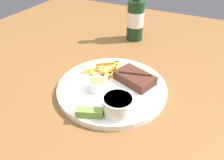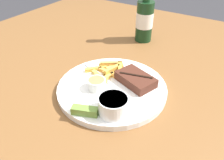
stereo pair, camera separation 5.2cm
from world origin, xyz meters
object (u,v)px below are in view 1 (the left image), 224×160
coleslaw_cup (118,104)px  dipping_sauce_cup (97,84)px  dinner_plate (112,88)px  steak_portion (135,78)px  fork_utensil (94,73)px  beer_bottle (135,18)px  pickle_spear (90,113)px

coleslaw_cup → dipping_sauce_cup: 0.11m
dipping_sauce_cup → dinner_plate: bearing=48.2°
steak_portion → fork_utensil: (-0.13, -0.02, -0.01)m
coleslaw_cup → dipping_sauce_cup: size_ratio=1.46×
fork_utensil → beer_bottle: (0.01, 0.33, 0.07)m
pickle_spear → dipping_sauce_cup: bearing=109.6°
steak_portion → coleslaw_cup: (0.01, -0.14, 0.01)m
coleslaw_cup → beer_bottle: size_ratio=0.29×
steak_portion → beer_bottle: 0.35m
steak_portion → coleslaw_cup: bearing=-85.8°
steak_portion → coleslaw_cup: 0.14m
dinner_plate → beer_bottle: size_ratio=1.23×
pickle_spear → fork_utensil: 0.19m
coleslaw_cup → fork_utensil: bearing=138.8°
steak_portion → dipping_sauce_cup: size_ratio=2.51×
pickle_spear → fork_utensil: pickle_spear is taller
pickle_spear → fork_utensil: size_ratio=0.54×
coleslaw_cup → pickle_spear: coleslaw_cup is taller
dipping_sauce_cup → beer_bottle: size_ratio=0.20×
steak_portion → coleslaw_cup: size_ratio=1.72×
coleslaw_cup → beer_bottle: (-0.14, 0.46, 0.05)m
coleslaw_cup → steak_portion: bearing=94.2°
fork_utensil → beer_bottle: 0.34m
dipping_sauce_cup → fork_utensil: size_ratio=0.41×
steak_portion → dipping_sauce_cup: bearing=-135.1°
dinner_plate → fork_utensil: (-0.08, 0.03, 0.01)m
dinner_plate → pickle_spear: 0.14m
fork_utensil → dipping_sauce_cup: bearing=-31.8°
steak_portion → dipping_sauce_cup: (-0.08, -0.08, 0.00)m
coleslaw_cup → beer_bottle: 0.48m
fork_utensil → beer_bottle: beer_bottle is taller
coleslaw_cup → dipping_sauce_cup: bearing=147.6°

